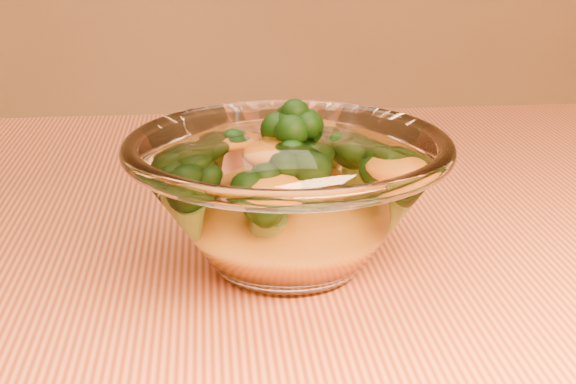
% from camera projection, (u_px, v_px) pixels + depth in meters
% --- Properties ---
extents(table, '(1.20, 0.80, 0.75)m').
position_uv_depth(table, '(394.00, 382.00, 0.57)').
color(table, '#C2663A').
rests_on(table, ground).
extents(glass_bowl, '(0.21, 0.21, 0.09)m').
position_uv_depth(glass_bowl, '(288.00, 199.00, 0.51)').
color(glass_bowl, white).
rests_on(glass_bowl, table).
extents(cheese_sauce, '(0.11, 0.11, 0.03)m').
position_uv_depth(cheese_sauce, '(288.00, 227.00, 0.51)').
color(cheese_sauce, '#FF9E15').
rests_on(cheese_sauce, glass_bowl).
extents(broccoli_heap, '(0.15, 0.12, 0.08)m').
position_uv_depth(broccoli_heap, '(288.00, 176.00, 0.51)').
color(broccoli_heap, black).
rests_on(broccoli_heap, cheese_sauce).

